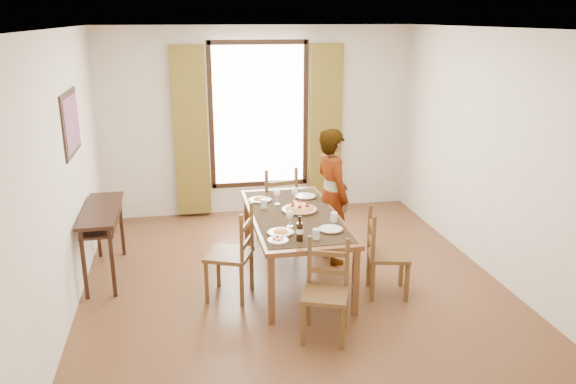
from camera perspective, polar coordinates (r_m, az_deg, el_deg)
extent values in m
plane|color=#4A2317|center=(6.28, 0.48, -9.18)|extent=(5.00, 5.00, 0.00)
cube|color=silver|center=(8.21, -3.01, 7.15)|extent=(4.50, 0.10, 2.70)
cube|color=silver|center=(3.52, 8.78, -7.30)|extent=(4.50, 0.10, 2.70)
cube|color=silver|center=(5.80, -21.84, 1.56)|extent=(0.10, 5.00, 2.70)
cube|color=silver|center=(6.62, 20.02, 3.61)|extent=(0.10, 5.00, 2.70)
cube|color=white|center=(5.61, 0.56, 16.50)|extent=(4.50, 5.00, 0.04)
cube|color=white|center=(8.16, -2.99, 7.80)|extent=(1.30, 0.04, 2.00)
cube|color=brown|center=(8.06, -9.86, 6.00)|extent=(0.48, 0.10, 2.40)
cube|color=brown|center=(8.33, 3.82, 6.59)|extent=(0.48, 0.10, 2.40)
cube|color=black|center=(6.29, -21.20, 6.54)|extent=(0.02, 0.86, 0.66)
cube|color=#B93C22|center=(6.29, -21.11, 6.55)|extent=(0.01, 0.76, 0.56)
cube|color=black|center=(6.49, -18.47, -1.74)|extent=(0.38, 1.20, 0.04)
cube|color=black|center=(6.53, -18.37, -2.74)|extent=(0.34, 1.10, 0.03)
cube|color=black|center=(6.14, -20.01, -7.00)|extent=(0.04, 0.04, 0.76)
cube|color=black|center=(7.15, -18.77, -3.41)|extent=(0.04, 0.04, 0.76)
cube|color=black|center=(6.10, -17.40, -6.89)|extent=(0.04, 0.04, 0.76)
cube|color=black|center=(7.12, -16.54, -3.30)|extent=(0.04, 0.04, 0.76)
cube|color=brown|center=(6.11, 0.65, -2.53)|extent=(0.94, 1.98, 0.05)
cube|color=black|center=(6.10, 0.65, -2.28)|extent=(0.87, 1.82, 0.01)
cube|color=brown|center=(5.35, -1.71, -9.95)|extent=(0.06, 0.06, 0.70)
cube|color=brown|center=(7.04, -4.20, -3.08)|extent=(0.06, 0.06, 0.70)
cube|color=brown|center=(5.53, 6.86, -9.13)|extent=(0.06, 0.06, 0.70)
cube|color=brown|center=(7.18, 2.36, -2.64)|extent=(0.06, 0.06, 0.70)
cube|color=brown|center=(5.84, -6.03, -6.36)|extent=(0.57, 0.57, 0.04)
cube|color=brown|center=(6.15, -7.10, -7.50)|extent=(0.04, 0.04, 0.47)
cube|color=brown|center=(6.05, -3.72, -7.85)|extent=(0.04, 0.04, 0.47)
cube|color=brown|center=(5.83, -8.28, -9.00)|extent=(0.04, 0.04, 0.47)
cube|color=brown|center=(5.72, -4.72, -9.40)|extent=(0.04, 0.04, 0.47)
cube|color=brown|center=(5.85, -3.72, -3.49)|extent=(0.04, 0.04, 0.52)
cube|color=brown|center=(5.52, -4.74, -4.84)|extent=(0.04, 0.04, 0.52)
cube|color=brown|center=(5.72, -4.19, -5.11)|extent=(0.17, 0.35, 0.05)
cube|color=brown|center=(5.65, -4.23, -3.37)|extent=(0.17, 0.35, 0.05)
cube|color=brown|center=(7.22, -1.19, -1.37)|extent=(0.51, 0.51, 0.04)
cube|color=brown|center=(7.54, -0.24, -2.50)|extent=(0.04, 0.04, 0.48)
cube|color=brown|center=(7.19, 0.78, -3.49)|extent=(0.04, 0.04, 0.48)
cube|color=brown|center=(7.42, -3.07, -2.84)|extent=(0.04, 0.04, 0.48)
cube|color=brown|center=(7.08, -2.17, -3.87)|extent=(0.04, 0.04, 0.48)
cube|color=brown|center=(7.02, 0.83, 0.37)|extent=(0.04, 0.04, 0.54)
cube|color=brown|center=(6.90, -2.19, 0.06)|extent=(0.04, 0.04, 0.54)
cube|color=brown|center=(6.99, -0.67, -0.62)|extent=(0.39, 0.08, 0.05)
cube|color=brown|center=(6.93, -0.67, 0.90)|extent=(0.39, 0.08, 0.05)
cube|color=brown|center=(5.11, 3.80, -10.35)|extent=(0.52, 0.52, 0.04)
cube|color=brown|center=(5.09, 1.54, -13.24)|extent=(0.04, 0.04, 0.43)
cube|color=brown|center=(5.38, 2.12, -11.40)|extent=(0.04, 0.04, 0.43)
cube|color=brown|center=(5.06, 5.51, -13.55)|extent=(0.04, 0.04, 0.43)
cube|color=brown|center=(5.35, 5.85, -11.67)|extent=(0.04, 0.04, 0.43)
cube|color=brown|center=(5.19, 2.19, -6.95)|extent=(0.03, 0.03, 0.48)
cube|color=brown|center=(5.16, 6.01, -7.20)|extent=(0.03, 0.03, 0.48)
cube|color=brown|center=(5.21, 4.07, -8.03)|extent=(0.33, 0.15, 0.05)
cube|color=brown|center=(5.14, 4.11, -6.30)|extent=(0.33, 0.15, 0.05)
cube|color=brown|center=(5.96, 10.15, -6.34)|extent=(0.49, 0.49, 0.04)
cube|color=brown|center=(5.92, 11.98, -8.95)|extent=(0.04, 0.04, 0.44)
cube|color=brown|center=(5.87, 8.56, -9.00)|extent=(0.04, 0.04, 0.44)
cube|color=brown|center=(6.23, 11.43, -7.52)|extent=(0.04, 0.04, 0.44)
cube|color=brown|center=(6.18, 8.20, -7.55)|extent=(0.04, 0.04, 0.44)
cube|color=brown|center=(5.68, 8.67, -4.80)|extent=(0.04, 0.04, 0.49)
cube|color=brown|center=(6.00, 8.29, -3.54)|extent=(0.04, 0.04, 0.49)
cube|color=brown|center=(5.87, 8.44, -5.04)|extent=(0.10, 0.35, 0.05)
cube|color=brown|center=(5.81, 8.51, -3.44)|extent=(0.10, 0.35, 0.05)
imported|color=gray|center=(6.57, 4.49, -0.43)|extent=(0.74, 0.62, 1.60)
cylinder|color=silver|center=(5.88, 4.68, -2.56)|extent=(0.07, 0.07, 0.10)
cylinder|color=silver|center=(6.29, -2.48, -1.19)|extent=(0.07, 0.07, 0.10)
cylinder|color=silver|center=(5.42, 2.86, -4.29)|extent=(0.07, 0.07, 0.10)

